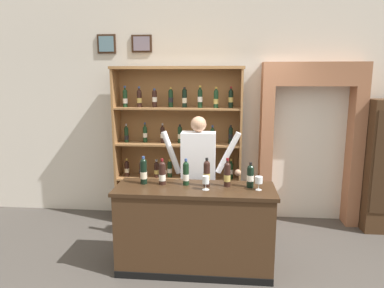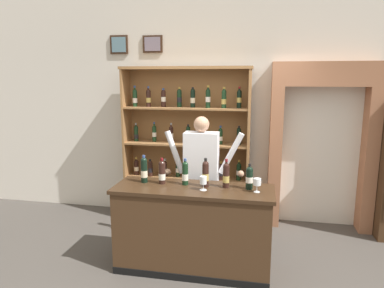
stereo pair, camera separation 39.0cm
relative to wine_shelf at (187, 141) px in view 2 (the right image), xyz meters
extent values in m
cube|color=#47423D|center=(0.45, -1.37, -1.22)|extent=(14.00, 14.00, 0.02)
cube|color=silver|center=(0.45, 0.33, 0.58)|extent=(12.00, 0.16, 3.58)
cube|color=#382316|center=(-1.10, 0.24, 1.42)|extent=(0.28, 0.02, 0.28)
cube|color=slate|center=(-1.10, 0.22, 1.42)|extent=(0.22, 0.01, 0.22)
cube|color=#382316|center=(-0.57, 0.24, 1.42)|extent=(0.30, 0.02, 0.25)
cube|color=gray|center=(-0.57, 0.22, 1.42)|extent=(0.24, 0.01, 0.20)
cube|color=olive|center=(-0.91, -0.05, -0.07)|extent=(0.03, 0.36, 2.29)
cube|color=olive|center=(0.90, -0.05, -0.07)|extent=(0.03, 0.36, 2.29)
cube|color=olive|center=(0.00, 0.12, -0.07)|extent=(1.84, 0.02, 2.29)
cube|color=olive|center=(0.00, -0.05, -1.07)|extent=(1.78, 0.34, 0.03)
cylinder|color=black|center=(-0.71, -0.09, -0.94)|extent=(0.07, 0.07, 0.23)
sphere|color=black|center=(-0.71, -0.09, -0.82)|extent=(0.06, 0.06, 0.06)
cylinder|color=black|center=(-0.71, -0.09, -0.79)|extent=(0.03, 0.03, 0.08)
cylinder|color=black|center=(-0.71, -0.09, -0.76)|extent=(0.03, 0.03, 0.03)
cylinder|color=black|center=(-0.71, -0.09, -0.96)|extent=(0.07, 0.07, 0.07)
cylinder|color=#19381E|center=(-0.43, -0.07, -0.95)|extent=(0.07, 0.07, 0.21)
sphere|color=#19381E|center=(-0.43, -0.07, -0.84)|extent=(0.06, 0.06, 0.06)
cylinder|color=#19381E|center=(-0.43, -0.07, -0.81)|extent=(0.03, 0.03, 0.07)
cylinder|color=maroon|center=(-0.43, -0.07, -0.79)|extent=(0.03, 0.03, 0.03)
cylinder|color=silver|center=(-0.43, -0.07, -0.96)|extent=(0.07, 0.07, 0.07)
cylinder|color=black|center=(-0.15, -0.09, -0.95)|extent=(0.07, 0.07, 0.22)
sphere|color=black|center=(-0.15, -0.09, -0.83)|extent=(0.06, 0.06, 0.06)
cylinder|color=black|center=(-0.15, -0.09, -0.81)|extent=(0.02, 0.02, 0.06)
cylinder|color=#99999E|center=(-0.15, -0.09, -0.79)|extent=(0.03, 0.03, 0.03)
cylinder|color=beige|center=(-0.15, -0.09, -0.98)|extent=(0.07, 0.07, 0.07)
cylinder|color=#19381E|center=(0.11, -0.03, -0.94)|extent=(0.07, 0.07, 0.23)
sphere|color=#19381E|center=(0.11, -0.03, -0.83)|extent=(0.06, 0.06, 0.06)
cylinder|color=#19381E|center=(0.11, -0.03, -0.80)|extent=(0.03, 0.03, 0.06)
cylinder|color=#99999E|center=(0.11, -0.03, -0.78)|extent=(0.03, 0.03, 0.03)
cylinder|color=beige|center=(0.11, -0.03, -0.95)|extent=(0.07, 0.07, 0.07)
cylinder|color=black|center=(0.45, -0.07, -0.94)|extent=(0.07, 0.07, 0.23)
sphere|color=black|center=(0.45, -0.07, -0.82)|extent=(0.06, 0.06, 0.06)
cylinder|color=black|center=(0.45, -0.07, -0.80)|extent=(0.03, 0.03, 0.07)
cylinder|color=black|center=(0.45, -0.07, -0.77)|extent=(0.03, 0.03, 0.03)
cylinder|color=beige|center=(0.45, -0.07, -0.94)|extent=(0.07, 0.07, 0.07)
cylinder|color=#19381E|center=(0.73, -0.06, -0.95)|extent=(0.07, 0.07, 0.21)
sphere|color=#19381E|center=(0.73, -0.06, -0.84)|extent=(0.06, 0.06, 0.06)
cylinder|color=#19381E|center=(0.73, -0.06, -0.81)|extent=(0.03, 0.03, 0.08)
cylinder|color=#B79338|center=(0.73, -0.06, -0.78)|extent=(0.03, 0.03, 0.03)
cylinder|color=silver|center=(0.73, -0.06, -0.96)|extent=(0.07, 0.07, 0.07)
cube|color=olive|center=(0.00, -0.05, -0.55)|extent=(1.78, 0.34, 0.02)
cylinder|color=black|center=(-0.77, -0.04, -0.44)|extent=(0.07, 0.07, 0.19)
sphere|color=black|center=(-0.77, -0.04, -0.34)|extent=(0.07, 0.07, 0.07)
cylinder|color=black|center=(-0.77, -0.04, -0.31)|extent=(0.03, 0.03, 0.07)
cylinder|color=#B79338|center=(-0.77, -0.04, -0.28)|extent=(0.03, 0.03, 0.03)
cylinder|color=beige|center=(-0.77, -0.04, -0.44)|extent=(0.07, 0.07, 0.06)
cylinder|color=black|center=(-0.54, -0.08, -0.44)|extent=(0.07, 0.07, 0.20)
sphere|color=black|center=(-0.54, -0.08, -0.33)|extent=(0.07, 0.07, 0.07)
cylinder|color=black|center=(-0.54, -0.08, -0.31)|extent=(0.03, 0.03, 0.06)
cylinder|color=black|center=(-0.54, -0.08, -0.29)|extent=(0.04, 0.04, 0.03)
cylinder|color=black|center=(-0.54, -0.08, -0.44)|extent=(0.07, 0.07, 0.06)
cylinder|color=black|center=(-0.32, -0.06, -0.44)|extent=(0.07, 0.07, 0.19)
sphere|color=black|center=(-0.32, -0.06, -0.34)|extent=(0.07, 0.07, 0.07)
cylinder|color=black|center=(-0.32, -0.06, -0.31)|extent=(0.03, 0.03, 0.08)
cylinder|color=#99999E|center=(-0.32, -0.06, -0.28)|extent=(0.04, 0.04, 0.03)
cylinder|color=tan|center=(-0.32, -0.06, -0.45)|extent=(0.07, 0.07, 0.06)
cylinder|color=black|center=(-0.13, -0.02, -0.44)|extent=(0.07, 0.07, 0.20)
sphere|color=black|center=(-0.13, -0.02, -0.33)|extent=(0.07, 0.07, 0.07)
cylinder|color=black|center=(-0.13, -0.02, -0.30)|extent=(0.03, 0.03, 0.06)
cylinder|color=#B79338|center=(-0.13, -0.02, -0.28)|extent=(0.03, 0.03, 0.03)
cylinder|color=silver|center=(-0.13, -0.02, -0.44)|extent=(0.07, 0.07, 0.07)
cylinder|color=black|center=(0.08, -0.01, -0.43)|extent=(0.07, 0.07, 0.21)
sphere|color=black|center=(0.08, -0.01, -0.32)|extent=(0.07, 0.07, 0.07)
cylinder|color=black|center=(0.08, -0.01, -0.29)|extent=(0.03, 0.03, 0.07)
cylinder|color=navy|center=(0.08, -0.01, -0.27)|extent=(0.03, 0.03, 0.03)
cylinder|color=beige|center=(0.08, -0.01, -0.43)|extent=(0.07, 0.07, 0.07)
cylinder|color=#19381E|center=(0.35, -0.04, -0.43)|extent=(0.07, 0.07, 0.20)
sphere|color=#19381E|center=(0.35, -0.04, -0.33)|extent=(0.07, 0.07, 0.07)
cylinder|color=#19381E|center=(0.35, -0.04, -0.29)|extent=(0.03, 0.03, 0.08)
cylinder|color=maroon|center=(0.35, -0.04, -0.26)|extent=(0.03, 0.03, 0.03)
cylinder|color=beige|center=(0.35, -0.04, -0.43)|extent=(0.07, 0.07, 0.07)
cylinder|color=black|center=(0.52, -0.08, -0.43)|extent=(0.07, 0.07, 0.21)
sphere|color=black|center=(0.52, -0.08, -0.32)|extent=(0.07, 0.07, 0.07)
cylinder|color=black|center=(0.52, -0.08, -0.30)|extent=(0.03, 0.03, 0.07)
cylinder|color=#B79338|center=(0.52, -0.08, -0.27)|extent=(0.03, 0.03, 0.03)
cylinder|color=black|center=(0.52, -0.08, -0.44)|extent=(0.07, 0.07, 0.07)
cylinder|color=#19381E|center=(0.78, -0.03, -0.43)|extent=(0.07, 0.07, 0.21)
sphere|color=#19381E|center=(0.78, -0.03, -0.32)|extent=(0.07, 0.07, 0.07)
cylinder|color=#19381E|center=(0.78, -0.03, -0.29)|extent=(0.03, 0.03, 0.08)
cylinder|color=#B79338|center=(0.78, -0.03, -0.25)|extent=(0.03, 0.03, 0.03)
cylinder|color=silver|center=(0.78, -0.03, -0.43)|extent=(0.07, 0.07, 0.07)
cube|color=olive|center=(0.00, -0.05, -0.03)|extent=(1.78, 0.34, 0.02)
cylinder|color=black|center=(-0.77, -0.04, 0.08)|extent=(0.06, 0.06, 0.20)
sphere|color=black|center=(-0.77, -0.04, 0.19)|extent=(0.06, 0.06, 0.06)
cylinder|color=black|center=(-0.77, -0.04, 0.22)|extent=(0.02, 0.02, 0.07)
cylinder|color=#99999E|center=(-0.77, -0.04, 0.24)|extent=(0.03, 0.03, 0.03)
cylinder|color=black|center=(-0.77, -0.04, 0.06)|extent=(0.06, 0.06, 0.06)
cylinder|color=#19381E|center=(-0.49, -0.01, 0.09)|extent=(0.06, 0.06, 0.20)
sphere|color=#19381E|center=(-0.49, -0.01, 0.19)|extent=(0.06, 0.06, 0.06)
cylinder|color=#19381E|center=(-0.49, -0.01, 0.23)|extent=(0.02, 0.02, 0.08)
cylinder|color=navy|center=(-0.49, -0.01, 0.26)|extent=(0.03, 0.03, 0.03)
cylinder|color=silver|center=(-0.49, -0.01, 0.09)|extent=(0.06, 0.06, 0.07)
cylinder|color=black|center=(-0.23, -0.02, 0.09)|extent=(0.06, 0.06, 0.20)
sphere|color=black|center=(-0.23, -0.02, 0.19)|extent=(0.06, 0.06, 0.06)
cylinder|color=black|center=(-0.23, -0.02, 0.23)|extent=(0.02, 0.02, 0.08)
cylinder|color=#99999E|center=(-0.23, -0.02, 0.26)|extent=(0.03, 0.03, 0.03)
cylinder|color=silver|center=(-0.23, -0.02, 0.09)|extent=(0.06, 0.06, 0.07)
cylinder|color=black|center=(0.03, -0.01, 0.09)|extent=(0.06, 0.06, 0.21)
sphere|color=black|center=(0.03, -0.01, 0.20)|extent=(0.06, 0.06, 0.06)
cylinder|color=black|center=(0.03, -0.01, 0.22)|extent=(0.03, 0.03, 0.06)
cylinder|color=black|center=(0.03, -0.01, 0.24)|extent=(0.03, 0.03, 0.03)
cylinder|color=beige|center=(0.03, -0.01, 0.08)|extent=(0.06, 0.06, 0.07)
cylinder|color=black|center=(0.25, -0.06, 0.08)|extent=(0.06, 0.06, 0.20)
sphere|color=black|center=(0.25, -0.06, 0.19)|extent=(0.06, 0.06, 0.06)
cylinder|color=black|center=(0.25, -0.06, 0.22)|extent=(0.02, 0.02, 0.08)
cylinder|color=#99999E|center=(0.25, -0.06, 0.25)|extent=(0.03, 0.03, 0.03)
cylinder|color=silver|center=(0.25, -0.06, 0.05)|extent=(0.06, 0.06, 0.06)
cylinder|color=#19381E|center=(0.50, -0.03, 0.08)|extent=(0.06, 0.06, 0.19)
sphere|color=#19381E|center=(0.50, -0.03, 0.18)|extent=(0.06, 0.06, 0.06)
cylinder|color=#19381E|center=(0.50, -0.03, 0.21)|extent=(0.03, 0.03, 0.07)
cylinder|color=navy|center=(0.50, -0.03, 0.24)|extent=(0.03, 0.03, 0.03)
cylinder|color=silver|center=(0.50, -0.03, 0.07)|extent=(0.06, 0.06, 0.06)
cylinder|color=black|center=(0.76, -0.01, 0.09)|extent=(0.06, 0.06, 0.21)
sphere|color=black|center=(0.76, -0.01, 0.20)|extent=(0.06, 0.06, 0.06)
cylinder|color=black|center=(0.76, -0.01, 0.22)|extent=(0.03, 0.03, 0.06)
cylinder|color=black|center=(0.76, -0.01, 0.24)|extent=(0.03, 0.03, 0.03)
cylinder|color=black|center=(0.76, -0.01, 0.09)|extent=(0.06, 0.06, 0.07)
cube|color=olive|center=(0.00, -0.05, 0.49)|extent=(1.78, 0.34, 0.02)
cylinder|color=#19381E|center=(-0.76, -0.07, 0.61)|extent=(0.07, 0.07, 0.22)
sphere|color=#19381E|center=(-0.76, -0.07, 0.73)|extent=(0.07, 0.07, 0.07)
cylinder|color=#19381E|center=(-0.76, -0.07, 0.76)|extent=(0.03, 0.03, 0.08)
cylinder|color=navy|center=(-0.76, -0.07, 0.80)|extent=(0.03, 0.03, 0.03)
cylinder|color=silver|center=(-0.76, -0.07, 0.60)|extent=(0.07, 0.07, 0.07)
cylinder|color=black|center=(-0.55, -0.07, 0.61)|extent=(0.07, 0.07, 0.21)
sphere|color=black|center=(-0.55, -0.07, 0.72)|extent=(0.07, 0.07, 0.07)
cylinder|color=black|center=(-0.55, -0.07, 0.76)|extent=(0.03, 0.03, 0.08)
cylinder|color=navy|center=(-0.55, -0.07, 0.79)|extent=(0.03, 0.03, 0.03)
cylinder|color=tan|center=(-0.55, -0.07, 0.60)|extent=(0.07, 0.07, 0.07)
cylinder|color=black|center=(-0.33, -0.04, 0.61)|extent=(0.07, 0.07, 0.21)
sphere|color=black|center=(-0.33, -0.04, 0.72)|extent=(0.07, 0.07, 0.07)
cylinder|color=black|center=(-0.33, -0.04, 0.74)|extent=(0.03, 0.03, 0.06)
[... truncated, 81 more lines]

